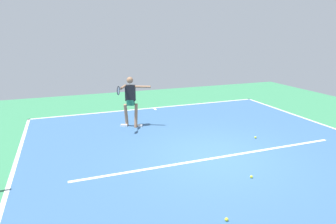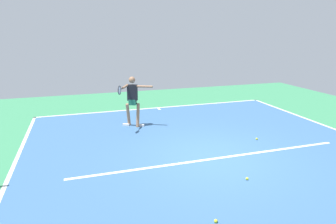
# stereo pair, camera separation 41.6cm
# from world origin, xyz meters

# --- Properties ---
(ground_plane) EXTENTS (19.46, 19.46, 0.00)m
(ground_plane) POSITION_xyz_m (0.00, 0.00, 0.00)
(ground_plane) COLOR #388456
(court_surface) EXTENTS (10.29, 11.40, 0.00)m
(court_surface) POSITION_xyz_m (0.00, 0.00, 0.00)
(court_surface) COLOR #38608E
(court_surface) RESTS_ON ground_plane
(court_line_baseline_near) EXTENTS (10.29, 0.10, 0.01)m
(court_line_baseline_near) POSITION_xyz_m (0.00, -5.65, 0.00)
(court_line_baseline_near) COLOR white
(court_line_baseline_near) RESTS_ON ground_plane
(court_line_sideline_right) EXTENTS (0.10, 11.40, 0.01)m
(court_line_sideline_right) POSITION_xyz_m (5.09, 0.00, 0.00)
(court_line_sideline_right) COLOR white
(court_line_sideline_right) RESTS_ON ground_plane
(court_line_service) EXTENTS (7.71, 0.10, 0.01)m
(court_line_service) POSITION_xyz_m (0.00, 0.08, 0.00)
(court_line_service) COLOR white
(court_line_service) RESTS_ON ground_plane
(court_line_centre_mark) EXTENTS (0.10, 0.30, 0.01)m
(court_line_centre_mark) POSITION_xyz_m (0.00, -5.45, 0.00)
(court_line_centre_mark) COLOR white
(court_line_centre_mark) RESTS_ON ground_plane
(tennis_player) EXTENTS (1.30, 1.11, 1.81)m
(tennis_player) POSITION_xyz_m (1.56, -3.35, 1.04)
(tennis_player) COLOR #9E7051
(tennis_player) RESTS_ON ground_plane
(tennis_ball_near_service_line) EXTENTS (0.07, 0.07, 0.07)m
(tennis_ball_near_service_line) POSITION_xyz_m (1.23, 2.56, 0.03)
(tennis_ball_near_service_line) COLOR yellow
(tennis_ball_near_service_line) RESTS_ON ground_plane
(tennis_ball_by_sideline) EXTENTS (0.07, 0.07, 0.07)m
(tennis_ball_by_sideline) POSITION_xyz_m (-1.88, -0.81, 0.03)
(tennis_ball_by_sideline) COLOR yellow
(tennis_ball_by_sideline) RESTS_ON ground_plane
(tennis_ball_near_player) EXTENTS (0.07, 0.07, 0.07)m
(tennis_ball_near_player) POSITION_xyz_m (-0.16, 1.36, 0.03)
(tennis_ball_near_player) COLOR #CCE033
(tennis_ball_near_player) RESTS_ON ground_plane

